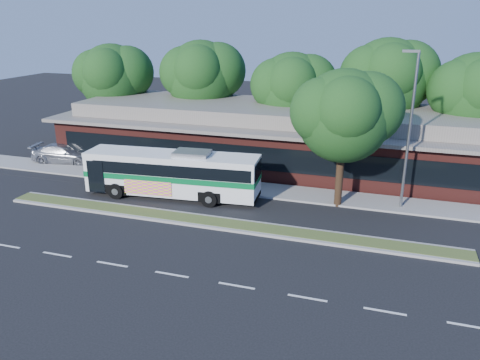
# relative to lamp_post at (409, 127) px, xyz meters

# --- Properties ---
(ground) EXTENTS (120.00, 120.00, 0.00)m
(ground) POSITION_rel_lamp_post_xyz_m (-9.56, -6.00, -4.90)
(ground) COLOR black
(ground) RESTS_ON ground
(median_strip) EXTENTS (26.00, 1.10, 0.15)m
(median_strip) POSITION_rel_lamp_post_xyz_m (-9.56, -5.40, -4.83)
(median_strip) COLOR #3E5022
(median_strip) RESTS_ON ground
(sidewalk) EXTENTS (44.00, 2.60, 0.12)m
(sidewalk) POSITION_rel_lamp_post_xyz_m (-9.56, 0.40, -4.84)
(sidewalk) COLOR gray
(sidewalk) RESTS_ON ground
(parking_lot) EXTENTS (14.00, 12.00, 0.01)m
(parking_lot) POSITION_rel_lamp_post_xyz_m (-27.56, 4.00, -4.90)
(parking_lot) COLOR black
(parking_lot) RESTS_ON ground
(plaza_building) EXTENTS (33.20, 11.20, 4.45)m
(plaza_building) POSITION_rel_lamp_post_xyz_m (-9.56, 6.99, -2.77)
(plaza_building) COLOR #561F1B
(plaza_building) RESTS_ON ground
(lamp_post) EXTENTS (0.93, 0.18, 9.07)m
(lamp_post) POSITION_rel_lamp_post_xyz_m (0.00, 0.00, 0.00)
(lamp_post) COLOR slate
(lamp_post) RESTS_ON ground
(tree_bg_a) EXTENTS (6.47, 5.80, 8.63)m
(tree_bg_a) POSITION_rel_lamp_post_xyz_m (-24.15, 9.14, 0.97)
(tree_bg_a) COLOR black
(tree_bg_a) RESTS_ON ground
(tree_bg_b) EXTENTS (6.69, 6.00, 9.00)m
(tree_bg_b) POSITION_rel_lamp_post_xyz_m (-16.13, 10.14, 1.24)
(tree_bg_b) COLOR black
(tree_bg_b) RESTS_ON ground
(tree_bg_c) EXTENTS (6.24, 5.60, 8.26)m
(tree_bg_c) POSITION_rel_lamp_post_xyz_m (-8.16, 9.13, 0.69)
(tree_bg_c) COLOR black
(tree_bg_c) RESTS_ON ground
(tree_bg_d) EXTENTS (6.91, 6.20, 9.37)m
(tree_bg_d) POSITION_rel_lamp_post_xyz_m (-1.12, 10.15, 1.52)
(tree_bg_d) COLOR black
(tree_bg_d) RESTS_ON ground
(transit_bus) EXTENTS (11.02, 3.25, 3.05)m
(transit_bus) POSITION_rel_lamp_post_xyz_m (-13.57, -2.30, -3.20)
(transit_bus) COLOR white
(transit_bus) RESTS_ON ground
(sedan) EXTENTS (5.25, 2.79, 1.45)m
(sedan) POSITION_rel_lamp_post_xyz_m (-24.80, 1.80, -4.18)
(sedan) COLOR #A3A5AA
(sedan) RESTS_ON ground
(sidewalk_tree) EXTENTS (5.91, 5.30, 8.09)m
(sidewalk_tree) POSITION_rel_lamp_post_xyz_m (-3.18, -0.57, 0.66)
(sidewalk_tree) COLOR black
(sidewalk_tree) RESTS_ON ground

